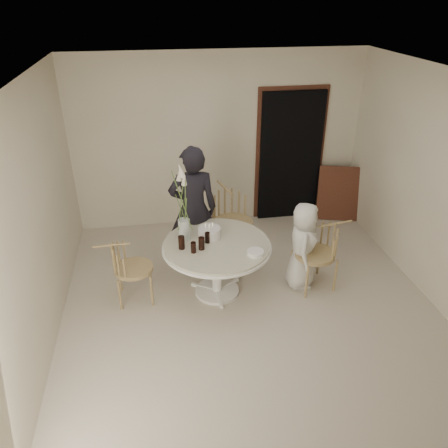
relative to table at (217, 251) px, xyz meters
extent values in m
plane|color=beige|center=(0.35, -0.25, -0.62)|extent=(4.50, 4.50, 0.00)
plane|color=white|center=(0.35, -0.25, 2.08)|extent=(4.50, 4.50, 0.00)
plane|color=beige|center=(0.35, 2.00, 0.73)|extent=(4.50, 0.00, 4.50)
plane|color=beige|center=(0.35, -2.50, 0.73)|extent=(4.50, 0.00, 4.50)
plane|color=beige|center=(-1.90, -0.25, 0.73)|extent=(0.00, 4.50, 4.50)
plane|color=beige|center=(2.60, -0.25, 0.73)|extent=(0.00, 4.50, 4.50)
cube|color=black|center=(1.50, 1.94, 0.43)|extent=(1.00, 0.10, 2.10)
cube|color=brown|center=(1.50, 1.98, 0.49)|extent=(1.12, 0.03, 2.22)
cylinder|color=white|center=(0.00, 0.00, -0.60)|extent=(0.56, 0.56, 0.04)
cylinder|color=white|center=(0.00, 0.00, -0.27)|extent=(0.12, 0.12, 0.65)
cylinder|color=white|center=(0.00, 0.00, 0.07)|extent=(1.33, 1.33, 0.03)
cylinder|color=beige|center=(0.00, 0.00, 0.09)|extent=(1.30, 1.30, 0.04)
cube|color=brown|center=(2.30, 1.70, -0.16)|extent=(0.71, 0.39, 0.90)
cylinder|color=tan|center=(0.18, 0.53, -0.36)|extent=(0.03, 0.03, 0.52)
cylinder|color=tan|center=(0.63, 0.65, -0.36)|extent=(0.03, 0.03, 0.52)
cylinder|color=tan|center=(0.07, 0.98, -0.36)|extent=(0.03, 0.03, 0.52)
cylinder|color=tan|center=(0.52, 1.09, -0.36)|extent=(0.03, 0.03, 0.52)
cylinder|color=tan|center=(0.35, 0.81, -0.08)|extent=(0.57, 0.57, 0.06)
cylinder|color=tan|center=(1.01, 0.11, -0.38)|extent=(0.03, 0.03, 0.46)
cylinder|color=tan|center=(1.08, -0.30, -0.38)|extent=(0.03, 0.03, 0.46)
cylinder|color=tan|center=(1.41, 0.18, -0.38)|extent=(0.03, 0.03, 0.46)
cylinder|color=tan|center=(1.49, -0.23, -0.38)|extent=(0.03, 0.03, 0.46)
cylinder|color=tan|center=(1.25, -0.06, -0.13)|extent=(0.51, 0.51, 0.05)
cylinder|color=tan|center=(-0.82, -0.14, -0.40)|extent=(0.03, 0.03, 0.43)
cylinder|color=tan|center=(-0.84, 0.24, -0.40)|extent=(0.03, 0.03, 0.43)
cylinder|color=tan|center=(-1.20, -0.15, -0.40)|extent=(0.03, 0.03, 0.43)
cylinder|color=tan|center=(-1.21, 0.23, -0.40)|extent=(0.03, 0.03, 0.43)
cylinder|color=tan|center=(-1.02, 0.05, -0.17)|extent=(0.47, 0.47, 0.05)
imported|color=black|center=(-0.21, 0.68, 0.26)|extent=(0.64, 0.43, 1.75)
imported|color=silver|center=(1.10, -0.01, -0.03)|extent=(0.52, 0.65, 1.17)
cylinder|color=white|center=(-0.07, 0.16, 0.18)|extent=(0.28, 0.28, 0.13)
cylinder|color=#FFE3A1|center=(-0.07, 0.16, 0.27)|extent=(0.01, 0.01, 0.05)
cylinder|color=#FFE3A1|center=(-0.02, 0.19, 0.27)|extent=(0.01, 0.01, 0.05)
cylinder|color=#FFE3A1|center=(-0.11, 0.18, 0.27)|extent=(0.01, 0.01, 0.05)
cylinder|color=black|center=(-0.30, -0.16, 0.18)|extent=(0.07, 0.07, 0.13)
cylinder|color=black|center=(-0.20, -0.10, 0.19)|extent=(0.09, 0.09, 0.16)
cylinder|color=black|center=(-0.43, -0.05, 0.20)|extent=(0.10, 0.10, 0.16)
cylinder|color=black|center=(-0.11, 0.04, 0.18)|extent=(0.07, 0.07, 0.13)
cylinder|color=white|center=(0.40, -0.33, 0.14)|extent=(0.25, 0.25, 0.05)
cylinder|color=silver|center=(-0.37, 0.17, 0.25)|extent=(0.14, 0.14, 0.27)
cylinder|color=#507130|center=(-0.35, 0.18, 0.58)|extent=(0.01, 0.01, 0.67)
cone|color=white|center=(-0.35, 0.18, 0.91)|extent=(0.07, 0.07, 0.17)
cylinder|color=#507130|center=(-0.39, 0.19, 0.61)|extent=(0.01, 0.01, 0.72)
cone|color=white|center=(-0.39, 0.19, 0.97)|extent=(0.07, 0.07, 0.17)
cylinder|color=#507130|center=(-0.38, 0.14, 0.64)|extent=(0.01, 0.01, 0.78)
cone|color=white|center=(-0.38, 0.14, 1.03)|extent=(0.07, 0.07, 0.17)
camera|label=1|loc=(-0.67, -4.48, 2.84)|focal=35.00mm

